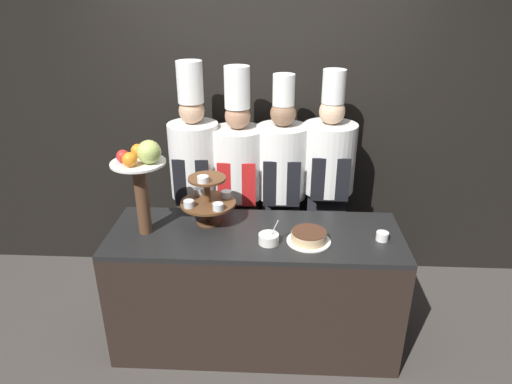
# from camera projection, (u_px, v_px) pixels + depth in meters

# --- Properties ---
(ground_plane) EXTENTS (14.00, 14.00, 0.00)m
(ground_plane) POSITION_uv_depth(u_px,v_px,m) (253.00, 373.00, 3.05)
(ground_plane) COLOR #47423D
(wall_back) EXTENTS (10.00, 0.06, 2.80)m
(wall_back) POSITION_uv_depth(u_px,v_px,m) (262.00, 115.00, 3.72)
(wall_back) COLOR black
(wall_back) RESTS_ON ground_plane
(buffet_counter) EXTENTS (1.93, 0.68, 0.88)m
(buffet_counter) POSITION_uv_depth(u_px,v_px,m) (255.00, 288.00, 3.18)
(buffet_counter) COLOR black
(buffet_counter) RESTS_ON ground_plane
(tiered_stand) EXTENTS (0.38, 0.38, 0.37)m
(tiered_stand) POSITION_uv_depth(u_px,v_px,m) (208.00, 198.00, 3.05)
(tiered_stand) COLOR brown
(tiered_stand) RESTS_ON buffet_counter
(fruit_pedestal) EXTENTS (0.34, 0.34, 0.64)m
(fruit_pedestal) POSITION_uv_depth(u_px,v_px,m) (141.00, 171.00, 2.82)
(fruit_pedestal) COLOR brown
(fruit_pedestal) RESTS_ON buffet_counter
(cake_round) EXTENTS (0.28, 0.28, 0.07)m
(cake_round) POSITION_uv_depth(u_px,v_px,m) (309.00, 237.00, 2.88)
(cake_round) COLOR white
(cake_round) RESTS_ON buffet_counter
(cup_white) EXTENTS (0.08, 0.08, 0.06)m
(cup_white) POSITION_uv_depth(u_px,v_px,m) (382.00, 236.00, 2.90)
(cup_white) COLOR white
(cup_white) RESTS_ON buffet_counter
(serving_bowl_near) EXTENTS (0.13, 0.13, 0.17)m
(serving_bowl_near) POSITION_uv_depth(u_px,v_px,m) (269.00, 239.00, 2.86)
(serving_bowl_near) COLOR white
(serving_bowl_near) RESTS_ON buffet_counter
(chef_left) EXTENTS (0.38, 0.38, 1.88)m
(chef_left) POSITION_uv_depth(u_px,v_px,m) (195.00, 176.00, 3.56)
(chef_left) COLOR #38332D
(chef_left) RESTS_ON ground_plane
(chef_center_left) EXTENTS (0.40, 0.40, 1.85)m
(chef_center_left) POSITION_uv_depth(u_px,v_px,m) (239.00, 180.00, 3.56)
(chef_center_left) COLOR #38332D
(chef_center_left) RESTS_ON ground_plane
(chef_center_right) EXTENTS (0.39, 0.39, 1.80)m
(chef_center_right) POSITION_uv_depth(u_px,v_px,m) (281.00, 182.00, 3.54)
(chef_center_right) COLOR #28282D
(chef_center_right) RESTS_ON ground_plane
(chef_right) EXTENTS (0.40, 0.40, 1.83)m
(chef_right) POSITION_uv_depth(u_px,v_px,m) (327.00, 180.00, 3.52)
(chef_right) COLOR #28282D
(chef_right) RESTS_ON ground_plane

